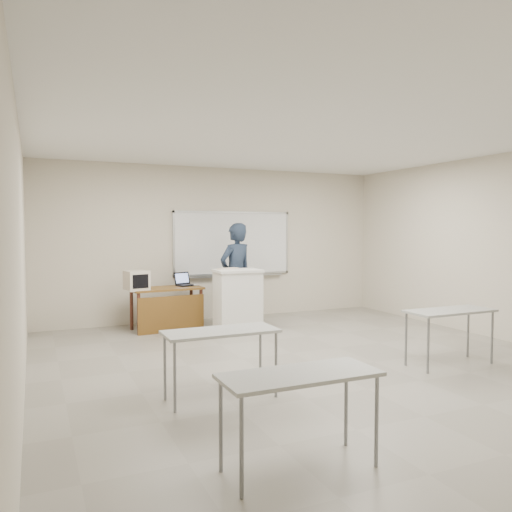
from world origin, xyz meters
name	(u,v)px	position (x,y,z in m)	size (l,w,h in m)	color
floor	(325,369)	(0.00, 0.00, -0.01)	(7.00, 8.00, 0.01)	gray
whiteboard	(233,244)	(0.30, 3.97, 1.48)	(2.48, 0.10, 1.31)	white
student_desks	(396,338)	(0.00, -1.35, 0.67)	(4.40, 2.20, 0.73)	#AAABA6
instructor_desk	(168,302)	(-1.24, 3.19, 0.51)	(1.24, 0.62, 0.75)	brown
podium	(238,301)	(-0.19, 2.50, 0.55)	(0.78, 0.57, 1.10)	white
crt_monitor	(136,280)	(-1.79, 3.18, 0.91)	(0.36, 0.41, 0.34)	beige
laptop	(186,282)	(-0.84, 3.46, 0.81)	(0.33, 0.30, 0.24)	black
mouse	(196,285)	(-0.69, 3.31, 0.77)	(0.09, 0.06, 0.03)	#B9BEC2
keyboard	(228,269)	(-0.34, 2.58, 1.11)	(0.40, 0.13, 0.02)	beige
presenter	(236,275)	(-0.01, 3.04, 0.95)	(0.69, 0.46, 1.90)	black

